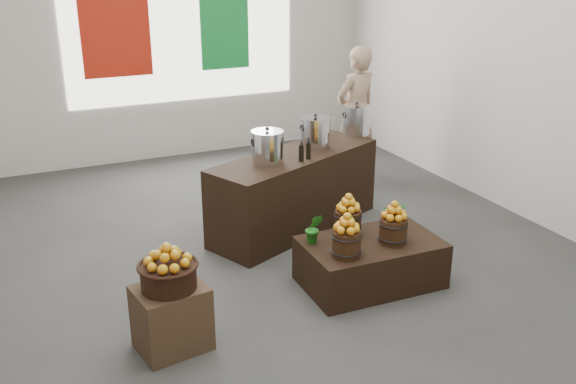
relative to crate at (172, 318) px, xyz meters
name	(u,v)px	position (x,y,z in m)	size (l,w,h in m)	color
ground	(262,254)	(1.21, 1.16, -0.25)	(7.00, 7.00, 0.00)	#373735
back_wall	(159,13)	(1.21, 4.66, 1.75)	(6.00, 0.04, 4.00)	#B4AFA6
back_opening	(181,12)	(1.51, 4.64, 1.75)	(3.20, 0.02, 2.40)	white
deco_red_left	(115,23)	(0.61, 4.63, 1.65)	(0.90, 0.04, 1.40)	#A11B0C
deco_green_right	(225,33)	(2.11, 4.63, 1.45)	(0.70, 0.04, 1.00)	#137B2E
crate	(172,318)	(0.00, 0.00, 0.00)	(0.50, 0.41, 0.50)	#453320
wicker_basket	(169,277)	(0.00, 0.00, 0.34)	(0.40, 0.40, 0.18)	black
apples_in_basket	(167,255)	(0.00, 0.00, 0.52)	(0.31, 0.31, 0.17)	#AB2305
display_table	(370,262)	(1.85, 0.23, -0.04)	(1.19, 0.73, 0.41)	black
apple_bucket_front_left	(346,244)	(1.51, 0.07, 0.27)	(0.24, 0.24, 0.22)	#311E0D
apples_in_bucket_front_left	(347,223)	(1.51, 0.07, 0.46)	(0.18, 0.18, 0.16)	#AB2305
apple_bucket_front_right	(393,231)	(2.00, 0.13, 0.27)	(0.24, 0.24, 0.22)	#311E0D
apples_in_bucket_front_right	(394,210)	(2.00, 0.13, 0.46)	(0.18, 0.18, 0.16)	#AB2305
apple_bucket_rear	(348,222)	(1.74, 0.45, 0.27)	(0.24, 0.24, 0.22)	#311E0D
apples_in_bucket_rear	(349,203)	(1.74, 0.45, 0.46)	(0.18, 0.18, 0.16)	#AB2305
herb_garnish_right	(393,214)	(2.20, 0.42, 0.28)	(0.22, 0.19, 0.24)	#196515
herb_garnish_left	(314,228)	(1.38, 0.41, 0.30)	(0.15, 0.12, 0.27)	#196515
counter	(295,191)	(1.77, 1.62, 0.16)	(2.01, 0.64, 0.82)	black
stock_pot_left	(267,148)	(1.39, 1.45, 0.72)	(0.31, 0.31, 0.31)	silver
stock_pot_center	(315,133)	(2.06, 1.74, 0.72)	(0.31, 0.31, 0.31)	silver
stock_pot_right	(356,120)	(2.73, 2.03, 0.72)	(0.31, 0.31, 0.31)	silver
oil_cruets	(310,147)	(1.85, 1.43, 0.68)	(0.15, 0.05, 0.23)	black
shopper	(356,113)	(3.19, 2.80, 0.59)	(0.62, 0.40, 1.69)	#94745B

